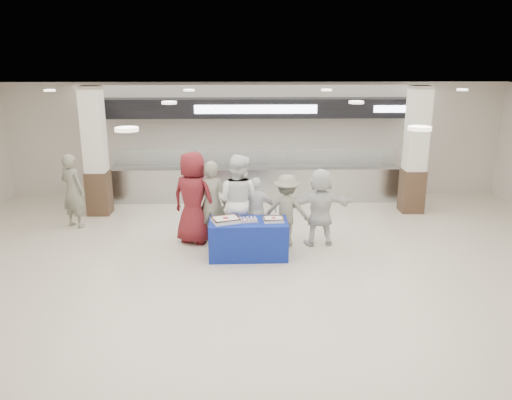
{
  "coord_description": "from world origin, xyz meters",
  "views": [
    {
      "loc": [
        -0.31,
        -8.09,
        3.89
      ],
      "look_at": [
        -0.08,
        1.6,
        1.08
      ],
      "focal_mm": 35.0,
      "sensor_mm": 36.0,
      "label": 1
    }
  ],
  "objects_px": {
    "soldier_a": "(212,202)",
    "chef_short": "(256,211)",
    "sheet_cake_right": "(273,219)",
    "civilian_maroon": "(193,198)",
    "cupcake_tray": "(248,220)",
    "civilian_white": "(320,207)",
    "chef_tall": "(238,201)",
    "soldier_bg": "(73,191)",
    "display_table": "(248,239)",
    "sheet_cake_left": "(226,220)",
    "soldier_b": "(286,210)"
  },
  "relations": [
    {
      "from": "civilian_maroon",
      "to": "cupcake_tray",
      "type": "bearing_deg",
      "value": 167.3
    },
    {
      "from": "sheet_cake_left",
      "to": "chef_short",
      "type": "height_order",
      "value": "chef_short"
    },
    {
      "from": "display_table",
      "to": "sheet_cake_right",
      "type": "distance_m",
      "value": 0.65
    },
    {
      "from": "civilian_maroon",
      "to": "civilian_white",
      "type": "xyz_separation_m",
      "value": [
        2.67,
        -0.21,
        -0.16
      ]
    },
    {
      "from": "chef_tall",
      "to": "sheet_cake_right",
      "type": "bearing_deg",
      "value": 159.85
    },
    {
      "from": "sheet_cake_right",
      "to": "civilian_white",
      "type": "xyz_separation_m",
      "value": [
        1.02,
        0.65,
        0.04
      ]
    },
    {
      "from": "sheet_cake_left",
      "to": "chef_short",
      "type": "bearing_deg",
      "value": 51.67
    },
    {
      "from": "soldier_b",
      "to": "chef_tall",
      "type": "bearing_deg",
      "value": 9.84
    },
    {
      "from": "civilian_maroon",
      "to": "chef_tall",
      "type": "bearing_deg",
      "value": -167.45
    },
    {
      "from": "display_table",
      "to": "soldier_bg",
      "type": "height_order",
      "value": "soldier_bg"
    },
    {
      "from": "display_table",
      "to": "soldier_a",
      "type": "relative_size",
      "value": 0.86
    },
    {
      "from": "soldier_a",
      "to": "soldier_bg",
      "type": "height_order",
      "value": "soldier_a"
    },
    {
      "from": "sheet_cake_right",
      "to": "chef_tall",
      "type": "relative_size",
      "value": 0.21
    },
    {
      "from": "sheet_cake_left",
      "to": "sheet_cake_right",
      "type": "relative_size",
      "value": 1.46
    },
    {
      "from": "sheet_cake_left",
      "to": "cupcake_tray",
      "type": "bearing_deg",
      "value": 4.94
    },
    {
      "from": "display_table",
      "to": "soldier_bg",
      "type": "relative_size",
      "value": 0.89
    },
    {
      "from": "soldier_a",
      "to": "sheet_cake_right",
      "type": "bearing_deg",
      "value": 157.14
    },
    {
      "from": "sheet_cake_right",
      "to": "soldier_a",
      "type": "height_order",
      "value": "soldier_a"
    },
    {
      "from": "soldier_a",
      "to": "chef_short",
      "type": "distance_m",
      "value": 0.97
    },
    {
      "from": "chef_short",
      "to": "soldier_b",
      "type": "distance_m",
      "value": 0.64
    },
    {
      "from": "cupcake_tray",
      "to": "soldier_b",
      "type": "bearing_deg",
      "value": 38.89
    },
    {
      "from": "display_table",
      "to": "civilian_white",
      "type": "distance_m",
      "value": 1.71
    },
    {
      "from": "display_table",
      "to": "chef_tall",
      "type": "xyz_separation_m",
      "value": [
        -0.21,
        0.66,
        0.61
      ]
    },
    {
      "from": "display_table",
      "to": "sheet_cake_right",
      "type": "height_order",
      "value": "sheet_cake_right"
    },
    {
      "from": "sheet_cake_left",
      "to": "chef_tall",
      "type": "height_order",
      "value": "chef_tall"
    },
    {
      "from": "civilian_white",
      "to": "chef_tall",
      "type": "bearing_deg",
      "value": -5.38
    },
    {
      "from": "chef_short",
      "to": "civilian_maroon",
      "type": "bearing_deg",
      "value": -4.61
    },
    {
      "from": "sheet_cake_right",
      "to": "chef_tall",
      "type": "xyz_separation_m",
      "value": [
        -0.71,
        0.67,
        0.19
      ]
    },
    {
      "from": "display_table",
      "to": "civilian_maroon",
      "type": "relative_size",
      "value": 0.78
    },
    {
      "from": "sheet_cake_right",
      "to": "soldier_b",
      "type": "distance_m",
      "value": 0.72
    },
    {
      "from": "civilian_maroon",
      "to": "soldier_bg",
      "type": "height_order",
      "value": "civilian_maroon"
    },
    {
      "from": "sheet_cake_left",
      "to": "soldier_bg",
      "type": "height_order",
      "value": "soldier_bg"
    },
    {
      "from": "chef_short",
      "to": "sheet_cake_right",
      "type": "bearing_deg",
      "value": 113.23
    },
    {
      "from": "display_table",
      "to": "soldier_a",
      "type": "height_order",
      "value": "soldier_a"
    },
    {
      "from": "cupcake_tray",
      "to": "civilian_maroon",
      "type": "bearing_deg",
      "value": 143.36
    },
    {
      "from": "sheet_cake_left",
      "to": "cupcake_tray",
      "type": "xyz_separation_m",
      "value": [
        0.44,
        0.04,
        -0.02
      ]
    },
    {
      "from": "soldier_a",
      "to": "civilian_white",
      "type": "bearing_deg",
      "value": -174.22
    },
    {
      "from": "soldier_a",
      "to": "chef_tall",
      "type": "height_order",
      "value": "chef_tall"
    },
    {
      "from": "cupcake_tray",
      "to": "chef_tall",
      "type": "bearing_deg",
      "value": 107.57
    },
    {
      "from": "sheet_cake_left",
      "to": "chef_short",
      "type": "relative_size",
      "value": 0.42
    },
    {
      "from": "sheet_cake_right",
      "to": "chef_short",
      "type": "relative_size",
      "value": 0.29
    },
    {
      "from": "display_table",
      "to": "civilian_white",
      "type": "xyz_separation_m",
      "value": [
        1.52,
        0.64,
        0.46
      ]
    },
    {
      "from": "soldier_b",
      "to": "sheet_cake_right",
      "type": "bearing_deg",
      "value": 75.18
    },
    {
      "from": "chef_short",
      "to": "soldier_bg",
      "type": "distance_m",
      "value": 4.41
    },
    {
      "from": "cupcake_tray",
      "to": "chef_tall",
      "type": "height_order",
      "value": "chef_tall"
    },
    {
      "from": "sheet_cake_right",
      "to": "chef_short",
      "type": "height_order",
      "value": "chef_short"
    },
    {
      "from": "cupcake_tray",
      "to": "chef_tall",
      "type": "relative_size",
      "value": 0.2
    },
    {
      "from": "display_table",
      "to": "soldier_b",
      "type": "relative_size",
      "value": 1.01
    },
    {
      "from": "sheet_cake_left",
      "to": "civilian_white",
      "type": "distance_m",
      "value": 2.08
    },
    {
      "from": "cupcake_tray",
      "to": "soldier_bg",
      "type": "bearing_deg",
      "value": 154.37
    }
  ]
}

